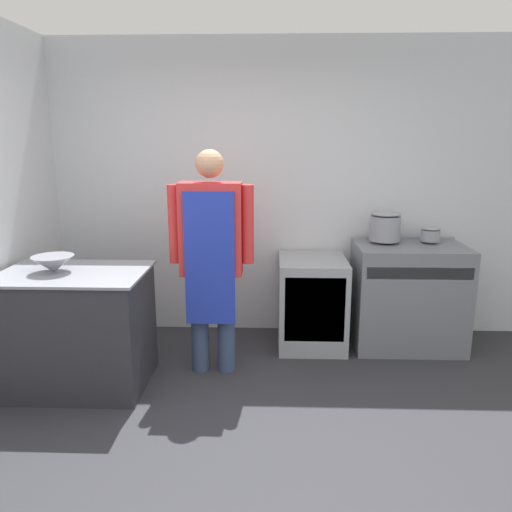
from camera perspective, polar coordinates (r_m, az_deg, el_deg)
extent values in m
plane|color=#2D2D33|center=(3.06, -1.43, -23.28)|extent=(14.00, 14.00, 0.00)
cube|color=silver|center=(4.67, 0.07, 7.51)|extent=(8.00, 0.05, 2.70)
cube|color=#2D2D33|center=(3.98, -19.75, -8.00)|extent=(1.01, 0.72, 0.86)
cube|color=gray|center=(3.84, -20.26, -1.86)|extent=(1.05, 0.75, 0.02)
cube|color=slate|center=(4.62, 16.95, -4.42)|extent=(0.94, 0.63, 0.92)
cube|color=gray|center=(4.27, 18.22, -1.87)|extent=(0.86, 0.03, 0.10)
cube|color=gray|center=(4.79, 16.43, 2.02)|extent=(0.94, 0.03, 0.02)
cube|color=#93999E|center=(4.51, 6.38, -5.22)|extent=(0.59, 0.68, 0.79)
cube|color=silver|center=(4.18, 6.73, -6.13)|extent=(0.50, 0.02, 0.56)
cylinder|color=#38476B|center=(4.01, -6.45, -7.55)|extent=(0.14, 0.14, 0.80)
cylinder|color=#38476B|center=(3.98, -3.42, -7.62)|extent=(0.14, 0.14, 0.80)
cube|color=red|center=(3.79, -5.17, 3.11)|extent=(0.47, 0.22, 0.70)
cube|color=#2338B2|center=(3.72, -5.33, -0.40)|extent=(0.37, 0.02, 1.01)
cylinder|color=red|center=(3.83, -9.33, 3.62)|extent=(0.09, 0.09, 0.60)
cylinder|color=red|center=(3.76, -0.94, 3.62)|extent=(0.09, 0.09, 0.60)
sphere|color=tan|center=(3.74, -5.32, 10.47)|extent=(0.21, 0.21, 0.21)
cone|color=gray|center=(3.87, -22.16, -0.86)|extent=(0.30, 0.30, 0.12)
cylinder|color=gray|center=(4.54, 14.52, 3.08)|extent=(0.27, 0.27, 0.22)
ellipsoid|color=gray|center=(4.52, 14.62, 4.68)|extent=(0.26, 0.26, 0.05)
cylinder|color=gray|center=(4.65, 19.29, 2.24)|extent=(0.17, 0.17, 0.10)
ellipsoid|color=gray|center=(4.64, 19.34, 2.98)|extent=(0.16, 0.16, 0.03)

